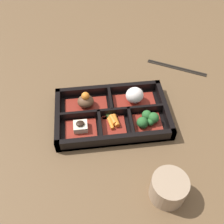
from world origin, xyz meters
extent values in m
plane|color=brown|center=(0.00, 0.00, 0.00)|extent=(3.00, 3.00, 0.00)
cube|color=black|center=(0.00, 0.00, 0.01)|extent=(0.32, 0.20, 0.01)
cube|color=black|center=(0.00, -0.09, 0.02)|extent=(0.32, 0.01, 0.04)
cube|color=black|center=(0.00, 0.09, 0.02)|extent=(0.32, 0.01, 0.04)
cube|color=black|center=(-0.15, 0.00, 0.02)|extent=(0.01, 0.20, 0.04)
cube|color=black|center=(0.15, 0.00, 0.02)|extent=(0.01, 0.20, 0.04)
cube|color=black|center=(0.00, 0.00, 0.02)|extent=(0.29, 0.01, 0.04)
cube|color=black|center=(-0.04, -0.04, 0.02)|extent=(0.01, 0.09, 0.04)
cube|color=black|center=(0.05, -0.04, 0.02)|extent=(0.01, 0.09, 0.04)
cube|color=black|center=(0.00, 0.04, 0.02)|extent=(0.01, 0.08, 0.04)
cube|color=maroon|center=(-0.07, 0.04, 0.01)|extent=(0.13, 0.06, 0.01)
ellipsoid|color=brown|center=(-0.07, 0.04, 0.03)|extent=(0.05, 0.04, 0.03)
sphere|color=orange|center=(-0.07, 0.05, 0.05)|extent=(0.02, 0.02, 0.02)
cube|color=maroon|center=(0.07, 0.04, 0.01)|extent=(0.13, 0.06, 0.01)
ellipsoid|color=silver|center=(0.07, 0.04, 0.04)|extent=(0.05, 0.05, 0.05)
cube|color=maroon|center=(-0.09, -0.04, 0.01)|extent=(0.09, 0.07, 0.01)
cube|color=beige|center=(-0.09, -0.04, 0.02)|extent=(0.04, 0.03, 0.02)
ellipsoid|color=black|center=(-0.09, -0.04, 0.04)|extent=(0.02, 0.02, 0.01)
cube|color=maroon|center=(0.00, -0.04, 0.01)|extent=(0.07, 0.07, 0.01)
cylinder|color=orange|center=(0.00, -0.03, 0.02)|extent=(0.02, 0.03, 0.02)
cylinder|color=orange|center=(0.01, -0.03, 0.02)|extent=(0.02, 0.04, 0.01)
cylinder|color=orange|center=(-0.01, -0.04, 0.02)|extent=(0.02, 0.04, 0.01)
cube|color=maroon|center=(0.10, -0.04, 0.01)|extent=(0.08, 0.07, 0.01)
sphere|color=#265B28|center=(0.10, -0.05, 0.03)|extent=(0.02, 0.02, 0.02)
sphere|color=#265B28|center=(0.08, -0.06, 0.03)|extent=(0.02, 0.02, 0.02)
sphere|color=#265B28|center=(0.08, -0.05, 0.03)|extent=(0.03, 0.03, 0.03)
sphere|color=#265B28|center=(0.11, -0.04, 0.03)|extent=(0.03, 0.03, 0.03)
sphere|color=#265B28|center=(0.10, -0.03, 0.03)|extent=(0.03, 0.03, 0.03)
cube|color=maroon|center=(-0.01, 0.00, 0.01)|extent=(0.04, 0.03, 0.01)
cylinder|color=#75A84C|center=(0.00, 0.01, 0.02)|extent=(0.02, 0.02, 0.01)
cylinder|color=#75A84C|center=(-0.01, 0.01, 0.02)|extent=(0.02, 0.02, 0.01)
cylinder|color=#75A84C|center=(-0.01, 0.00, 0.02)|extent=(0.03, 0.03, 0.00)
cylinder|color=gray|center=(0.10, -0.25, 0.03)|extent=(0.08, 0.08, 0.07)
cylinder|color=#597A38|center=(0.10, -0.25, 0.06)|extent=(0.07, 0.07, 0.01)
cylinder|color=black|center=(0.25, 0.19, 0.00)|extent=(0.18, 0.11, 0.01)
cylinder|color=black|center=(0.25, 0.20, 0.00)|extent=(0.18, 0.11, 0.01)
camera|label=1|loc=(-0.06, -0.48, 0.60)|focal=42.00mm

